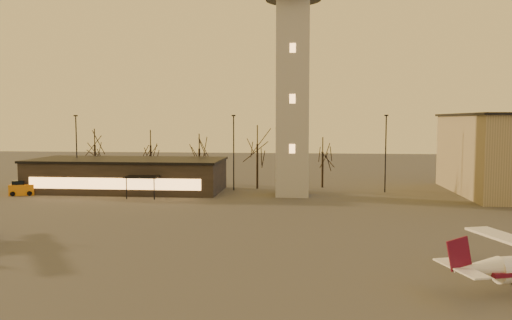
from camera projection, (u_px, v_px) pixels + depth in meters
The scene contains 6 objects.
ground at pixel (280, 264), 32.81m from camera, with size 220.00×220.00×0.00m, color #3C3A38.
control_tower at pixel (293, 64), 61.25m from camera, with size 6.80×6.80×32.60m.
terminal at pixel (128, 175), 66.53m from camera, with size 25.40×12.20×4.30m.
light_poles at pixel (297, 152), 63.07m from camera, with size 58.50×12.25×10.14m.
tree_row at pixel (200, 144), 72.53m from camera, with size 37.20×9.20×8.80m.
service_cart at pixel (22, 189), 62.88m from camera, with size 3.30×2.61×1.87m.
Camera 1 is at (1.64, -32.15, 9.47)m, focal length 35.00 mm.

